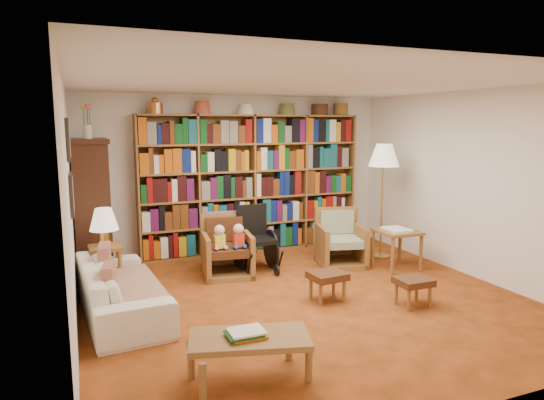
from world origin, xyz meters
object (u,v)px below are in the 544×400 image
sofa (121,288)px  footstool_b (413,283)px  armchair_leather (225,250)px  wheelchair (255,241)px  coffee_table (249,342)px  footstool_a (327,278)px  side_table_lamp (106,259)px  armchair_sage (338,243)px  floor_lamp (384,160)px  side_table_papers (397,236)px

sofa → footstool_b: bearing=-112.7°
sofa → armchair_leather: (1.47, 0.94, 0.06)m
wheelchair → coffee_table: (-1.07, -2.80, -0.09)m
sofa → wheelchair: (1.91, 0.95, 0.14)m
wheelchair → footstool_a: wheelchair is taller
side_table_lamp → footstool_b: (3.20, -1.75, -0.16)m
armchair_leather → wheelchair: size_ratio=0.90×
armchair_leather → footstool_a: bearing=-61.1°
sofa → footstool_a: (2.27, -0.51, -0.00)m
coffee_table → wheelchair: bearing=69.0°
armchair_sage → wheelchair: size_ratio=0.89×
wheelchair → footstool_b: wheelchair is taller
wheelchair → armchair_sage: bearing=-7.0°
wheelchair → footstool_a: size_ratio=2.11×
sofa → floor_lamp: size_ratio=1.11×
sofa → coffee_table: sofa is taller
armchair_leather → footstool_a: (0.80, -1.45, -0.06)m
side_table_lamp → footstool_b: side_table_lamp is taller
sofa → footstool_a: size_ratio=4.44×
floor_lamp → armchair_leather: bearing=177.9°
footstool_b → armchair_sage: bearing=88.1°
armchair_sage → coffee_table: (-2.32, -2.65, 0.02)m
side_table_lamp → coffee_table: 2.75m
wheelchair → footstool_b: bearing=-58.8°
side_table_papers → footstool_b: (-0.70, -1.26, -0.21)m
footstool_b → sofa: bearing=161.9°
armchair_leather → side_table_papers: bearing=-16.5°
side_table_lamp → side_table_papers: size_ratio=1.00×
armchair_sage → side_table_papers: armchair_sage is taller
floor_lamp → coffee_table: floor_lamp is taller
armchair_sage → footstool_b: 1.82m
side_table_lamp → armchair_leather: bearing=7.3°
armchair_sage → coffee_table: armchair_sage is taller
side_table_lamp → side_table_papers: bearing=-7.2°
armchair_leather → footstool_b: armchair_leather is taller
armchair_sage → side_table_papers: 0.86m
armchair_sage → side_table_papers: bearing=-40.6°
wheelchair → side_table_lamp: bearing=-173.9°
side_table_lamp → floor_lamp: floor_lamp is taller
wheelchair → footstool_a: bearing=-76.1°
armchair_sage → wheelchair: bearing=173.0°
side_table_lamp → wheelchair: wheelchair is taller
side_table_lamp → floor_lamp: 4.19m
armchair_leather → wheelchair: bearing=1.6°
wheelchair → floor_lamp: bearing=-2.9°
armchair_sage → wheelchair: wheelchair is taller
wheelchair → floor_lamp: size_ratio=0.53×
floor_lamp → side_table_papers: bearing=-104.0°
armchair_leather → coffee_table: (-0.63, -2.79, -0.02)m
side_table_lamp → footstool_a: 2.68m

